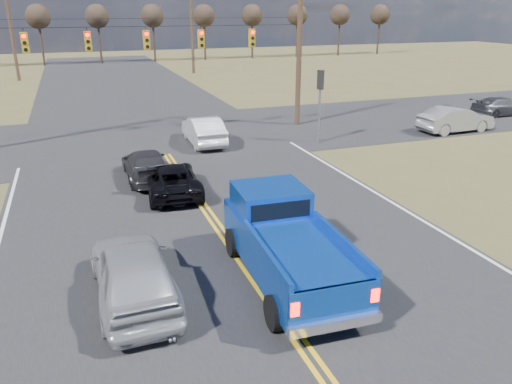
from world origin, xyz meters
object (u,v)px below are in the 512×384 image
object	(u,v)px
black_suv	(172,179)
white_car_queue	(203,130)
silver_suv	(133,272)
pickup_truck	(286,243)
cross_car_east_far	(501,106)
dgrey_car_queue	(146,165)
cross_car_east_near	(456,119)

from	to	relation	value
black_suv	white_car_queue	bearing A→B (deg)	-109.92
silver_suv	pickup_truck	bearing A→B (deg)	174.91
black_suv	white_car_queue	xyz separation A→B (m)	(3.12, 7.09, 0.15)
black_suv	pickup_truck	bearing A→B (deg)	105.76
pickup_truck	cross_car_east_far	world-z (taller)	pickup_truck
black_suv	silver_suv	bearing A→B (deg)	75.87
white_car_queue	cross_car_east_far	distance (m)	20.93
dgrey_car_queue	cross_car_east_far	size ratio (longest dim) A/B	1.02
white_car_queue	silver_suv	bearing A→B (deg)	70.59
pickup_truck	white_car_queue	xyz separation A→B (m)	(1.51, 14.71, -0.31)
silver_suv	white_car_queue	distance (m)	15.42
pickup_truck	white_car_queue	distance (m)	14.79
silver_suv	dgrey_car_queue	bearing A→B (deg)	-100.98
white_car_queue	cross_car_east_far	bearing A→B (deg)	-177.50
dgrey_car_queue	cross_car_east_near	bearing A→B (deg)	-171.97
black_suv	cross_car_east_near	size ratio (longest dim) A/B	0.94
white_car_queue	cross_car_east_far	xyz separation A→B (m)	(20.93, 0.38, -0.13)
silver_suv	black_suv	xyz separation A→B (m)	(2.37, 7.32, -0.20)
dgrey_car_queue	cross_car_east_far	distance (m)	25.28
pickup_truck	black_suv	bearing A→B (deg)	104.99
silver_suv	cross_car_east_far	size ratio (longest dim) A/B	1.10
white_car_queue	cross_car_east_near	xyz separation A→B (m)	(14.65, -2.47, 0.01)
dgrey_car_queue	cross_car_east_far	xyz separation A→B (m)	(24.71, 5.34, -0.01)
silver_suv	dgrey_car_queue	distance (m)	9.61
cross_car_east_far	white_car_queue	bearing A→B (deg)	90.59
white_car_queue	cross_car_east_near	world-z (taller)	cross_car_east_near
dgrey_car_queue	pickup_truck	bearing A→B (deg)	103.48
pickup_truck	cross_car_east_far	xyz separation A→B (m)	(22.43, 15.10, -0.44)
black_suv	white_car_queue	size ratio (longest dim) A/B	0.95
cross_car_east_far	pickup_truck	bearing A→B (deg)	123.48
white_car_queue	black_suv	bearing A→B (deg)	67.70
white_car_queue	cross_car_east_far	size ratio (longest dim) A/B	1.06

